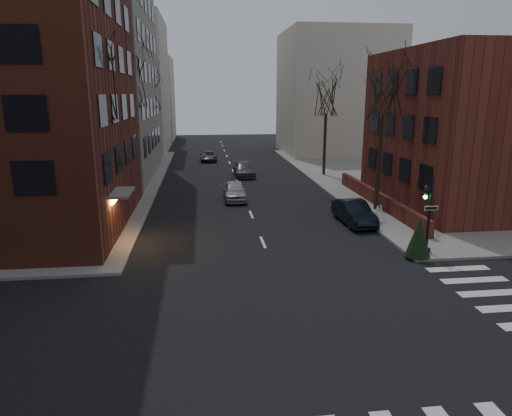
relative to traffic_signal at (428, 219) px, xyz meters
The scene contains 21 objects.
ground 12.15m from the traffic_signal, 131.43° to the right, with size 160.00×160.00×0.00m, color black.
building_left_tan 37.33m from the traffic_signal, 134.92° to the left, with size 18.00×18.00×28.00m, color gray.
building_right_brick 13.65m from the traffic_signal, 49.44° to the left, with size 12.00×14.00×11.00m, color maroon.
low_wall_right 10.18m from the traffic_signal, 82.24° to the left, with size 0.35×16.00×1.00m, color maroon.
building_distant_la 51.89m from the traffic_signal, 116.50° to the left, with size 14.00×16.00×18.00m, color beige.
building_distant_ra 42.05m from the traffic_signal, 80.23° to the left, with size 14.00×14.00×16.00m, color beige.
building_distant_lb 66.59m from the traffic_signal, 108.38° to the left, with size 10.00×12.00×14.00m, color beige.
traffic_signal is the anchor object (origin of this frame).
tree_left_a 18.66m from the traffic_signal, 163.35° to the left, with size 4.18×4.18×10.26m.
tree_left_b 24.87m from the traffic_signal, 134.54° to the left, with size 4.40×4.40×10.80m.
tree_left_c 35.76m from the traffic_signal, 118.36° to the left, with size 3.96×3.96×9.72m.
tree_right_a 10.92m from the traffic_signal, 84.53° to the left, with size 3.96×3.96×9.72m.
tree_right_b 23.71m from the traffic_signal, 87.85° to the left, with size 3.74×3.74×9.18m.
streetlamp_near 20.86m from the traffic_signal, 141.13° to the left, with size 0.36×0.36×6.28m.
streetlamp_far 36.81m from the traffic_signal, 116.06° to the left, with size 0.36×0.36×6.28m.
parked_sedan 6.37m from the traffic_signal, 106.12° to the left, with size 1.55×4.45×1.47m, color black.
car_lane_silver 16.12m from the traffic_signal, 122.92° to the left, with size 1.71×4.24×1.45m, color #A6A7AC.
car_lane_gray 24.75m from the traffic_signal, 106.59° to the left, with size 1.91×4.69×1.36m, color #3E3D42.
car_lane_far 36.25m from the traffic_signal, 106.62° to the left, with size 1.95×4.22×1.17m, color #3A3B3F.
sandwich_board 6.00m from the traffic_signal, 91.50° to the left, with size 0.45×0.63×1.01m, color silver.
evergreen_shrub 1.10m from the traffic_signal, 142.18° to the right, with size 1.22×1.22×2.03m, color black.
Camera 1 is at (-3.21, -11.84, 8.04)m, focal length 32.00 mm.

